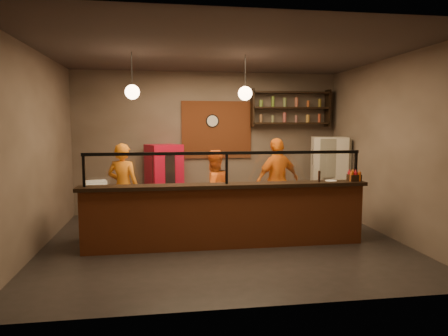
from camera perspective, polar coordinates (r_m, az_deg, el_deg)
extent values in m
plane|color=black|center=(6.99, -0.02, -10.53)|extent=(6.00, 6.00, 0.00)
plane|color=#3C322E|center=(6.80, -0.02, 16.24)|extent=(6.00, 6.00, 0.00)
plane|color=#6E5D51|center=(9.19, -2.32, 3.60)|extent=(6.00, 0.00, 6.00)
plane|color=#6E5D51|center=(6.94, -25.37, 2.19)|extent=(0.00, 5.00, 5.00)
plane|color=#6E5D51|center=(7.74, 22.54, 2.66)|extent=(0.00, 5.00, 5.00)
plane|color=#6E5D51|center=(4.26, 4.94, 0.63)|extent=(6.00, 0.00, 6.00)
cube|color=#964520|center=(9.17, -1.06, 5.48)|extent=(1.60, 0.04, 1.30)
cube|color=#964520|center=(6.58, 0.37, -7.10)|extent=(4.60, 0.25, 1.00)
cube|color=black|center=(6.48, 0.37, -2.53)|extent=(4.70, 0.37, 0.06)
cube|color=gray|center=(7.08, -0.26, -6.77)|extent=(4.60, 0.75, 0.85)
cube|color=beige|center=(6.99, -0.26, -3.18)|extent=(4.60, 0.75, 0.05)
cube|color=white|center=(6.44, 0.37, -0.07)|extent=(4.40, 0.02, 0.50)
cube|color=black|center=(6.42, 0.38, 2.15)|extent=(4.50, 0.05, 0.05)
cube|color=black|center=(6.48, -19.41, -0.38)|extent=(0.04, 0.04, 0.50)
cube|color=black|center=(6.44, 0.37, -0.07)|extent=(0.04, 0.04, 0.50)
cube|color=black|center=(7.13, 18.30, 0.22)|extent=(0.04, 0.04, 0.50)
cube|color=black|center=(9.40, 9.46, 6.33)|extent=(1.80, 0.28, 0.04)
cube|color=black|center=(9.41, 9.49, 8.46)|extent=(1.80, 0.28, 0.04)
cube|color=black|center=(9.43, 9.53, 10.58)|extent=(1.80, 0.28, 0.04)
cube|color=black|center=(9.17, 4.08, 8.59)|extent=(0.04, 0.28, 0.85)
cube|color=black|center=(9.72, 14.60, 8.27)|extent=(0.04, 0.28, 0.85)
cylinder|color=black|center=(9.15, -1.68, 6.73)|extent=(0.30, 0.04, 0.30)
cylinder|color=black|center=(6.90, -13.04, 13.42)|extent=(0.01, 0.01, 0.60)
sphere|color=#F9C289|center=(6.87, -12.97, 10.53)|extent=(0.24, 0.24, 0.24)
cylinder|color=black|center=(7.02, 3.05, 13.44)|extent=(0.01, 0.01, 0.60)
sphere|color=#F9C289|center=(6.99, 3.04, 10.60)|extent=(0.24, 0.24, 0.24)
imported|color=orange|center=(7.79, -14.21, -2.68)|extent=(0.71, 0.58, 1.67)
imported|color=#C34B12|center=(7.57, -1.53, -3.26)|extent=(0.91, 0.82, 1.54)
imported|color=orange|center=(8.19, 7.66, -1.86)|extent=(1.11, 0.77, 1.75)
cube|color=beige|center=(9.14, 14.70, -1.18)|extent=(0.88, 0.85, 1.75)
cube|color=#AF0B26|center=(8.86, -8.56, -1.79)|extent=(0.87, 0.84, 1.59)
cylinder|color=white|center=(7.11, -0.76, -2.76)|extent=(0.66, 0.66, 0.01)
cube|color=silver|center=(7.09, -17.86, -2.44)|extent=(0.40, 0.34, 0.17)
cube|color=silver|center=(7.19, -17.68, -2.42)|extent=(0.32, 0.27, 0.14)
cube|color=white|center=(6.73, -18.36, -2.98)|extent=(0.37, 0.33, 0.15)
cylinder|color=yellow|center=(6.86, -6.73, -2.91)|extent=(0.37, 0.20, 0.06)
cube|color=black|center=(7.14, 18.10, -1.33)|extent=(0.22, 0.18, 0.11)
cylinder|color=black|center=(6.87, 13.45, -1.17)|extent=(0.05, 0.05, 0.19)
cylinder|color=silver|center=(7.01, 15.04, -1.78)|extent=(0.24, 0.24, 0.01)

